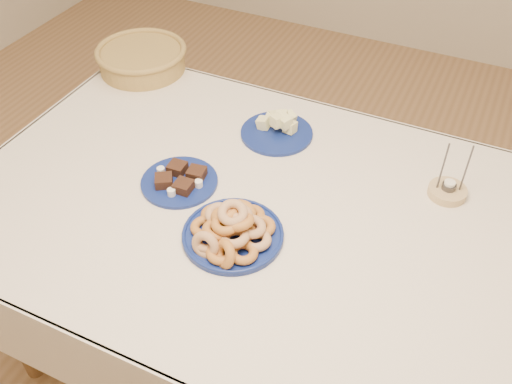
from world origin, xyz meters
TOP-DOWN VIEW (x-y plane):
  - ground at (0.00, 0.00)m, footprint 5.00×5.00m
  - dining_table at (0.00, 0.00)m, footprint 1.71×1.11m
  - donut_platter at (-0.03, -0.14)m, footprint 0.32×0.32m
  - melon_plate at (-0.10, 0.33)m, footprint 0.24×0.24m
  - brownie_plate at (-0.26, -0.01)m, footprint 0.26×0.26m
  - wicker_basket at (-0.71, 0.48)m, footprint 0.40×0.40m
  - candle_holder at (0.44, 0.27)m, footprint 0.13×0.13m

SIDE VIEW (x-z plane):
  - ground at x=0.00m, z-range 0.00..0.00m
  - dining_table at x=0.00m, z-range 0.27..1.02m
  - brownie_plate at x=-0.26m, z-range 0.74..0.78m
  - candle_holder at x=0.44m, z-range 0.68..0.86m
  - melon_plate at x=-0.10m, z-range 0.73..0.81m
  - donut_platter at x=-0.03m, z-range 0.72..0.84m
  - wicker_basket at x=-0.71m, z-range 0.75..0.84m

